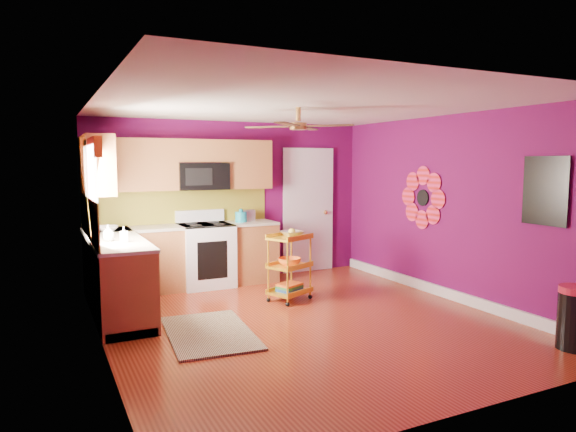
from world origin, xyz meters
TOP-DOWN VIEW (x-y plane):
  - ground at (0.00, 0.00)m, footprint 5.00×5.00m
  - room_envelope at (0.03, 0.00)m, footprint 4.54×5.04m
  - lower_cabinets at (-1.35, 1.82)m, footprint 2.81×2.31m
  - electric_range at (-0.55, 2.17)m, footprint 0.76×0.66m
  - upper_cabinetry at (-1.24, 2.17)m, footprint 2.80×2.30m
  - left_window at (-2.22, 1.05)m, footprint 0.08×1.35m
  - panel_door at (1.35, 2.47)m, footprint 0.95×0.11m
  - right_wall_art at (2.23, -0.34)m, footprint 0.04×2.74m
  - ceiling_fan at (0.00, 0.20)m, footprint 1.01×1.01m
  - shag_rug at (-1.16, 0.05)m, footprint 1.00×1.51m
  - rolling_cart at (0.23, 0.88)m, footprint 0.66×0.58m
  - trash_can at (1.98, -1.99)m, footprint 0.42×0.42m
  - teal_kettle at (0.03, 2.19)m, footprint 0.18×0.18m
  - toaster at (0.16, 2.28)m, footprint 0.22×0.15m
  - soap_bottle_a at (-1.90, 0.92)m, footprint 0.08×0.08m
  - soap_bottle_b at (-2.03, 1.34)m, footprint 0.13×0.13m
  - counter_dish at (-1.96, 2.00)m, footprint 0.29×0.29m
  - counter_cup at (-2.05, 1.06)m, footprint 0.13×0.13m

SIDE VIEW (x-z plane):
  - ground at x=0.00m, z-range 0.00..0.00m
  - shag_rug at x=-1.16m, z-range 0.00..0.02m
  - trash_can at x=1.98m, z-range 0.00..0.64m
  - lower_cabinets at x=-1.35m, z-range -0.04..0.90m
  - electric_range at x=-0.55m, z-range -0.08..1.05m
  - rolling_cart at x=0.23m, z-range 0.01..0.99m
  - counter_dish at x=-1.96m, z-range 0.94..1.01m
  - counter_cup at x=-2.05m, z-range 0.94..1.04m
  - soap_bottle_b at x=-2.03m, z-range 0.94..1.10m
  - teal_kettle at x=0.03m, z-range 0.92..1.13m
  - panel_door at x=1.35m, z-range -0.05..2.10m
  - toaster at x=0.16m, z-range 0.94..1.12m
  - soap_bottle_a at x=-1.90m, z-range 0.94..1.12m
  - right_wall_art at x=2.23m, z-range 0.92..1.96m
  - room_envelope at x=0.03m, z-range 0.37..2.89m
  - left_window at x=-2.22m, z-range 1.20..2.28m
  - upper_cabinetry at x=-1.24m, z-range 1.17..2.43m
  - ceiling_fan at x=0.00m, z-range 2.16..2.42m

